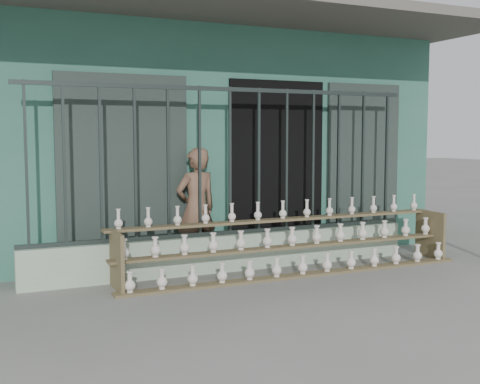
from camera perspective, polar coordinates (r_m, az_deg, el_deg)
name	(u,v)px	position (r m, az deg, el deg)	size (l,w,h in m)	color
ground	(279,295)	(6.37, 3.75, -9.76)	(60.00, 60.00, 0.00)	slate
workshop_building	(160,138)	(10.09, -7.56, 5.08)	(7.40, 6.60, 3.21)	#326957
parapet_wall	(230,252)	(7.47, -0.95, -5.74)	(5.00, 0.20, 0.45)	#A7C2A6
security_fence	(230,161)	(7.33, -0.96, 2.91)	(5.00, 0.04, 1.80)	#283330
shelf_rack	(293,243)	(7.36, 5.04, -4.83)	(4.50, 0.68, 0.85)	brown
elderly_woman	(196,209)	(7.50, -4.16, -1.58)	(0.55, 0.36, 1.52)	brown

